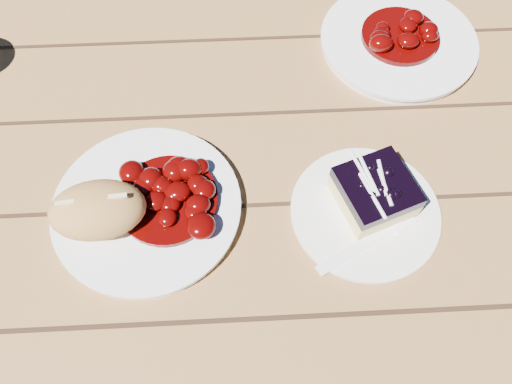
{
  "coord_description": "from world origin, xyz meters",
  "views": [
    {
      "loc": [
        0.35,
        -0.4,
        1.37
      ],
      "look_at": [
        0.37,
        -0.09,
        0.81
      ],
      "focal_mm": 35.0,
      "sensor_mm": 36.0,
      "label": 1
    }
  ],
  "objects_px": {
    "picnic_table": "(44,216)",
    "blueberry_cake": "(375,192)",
    "main_plate": "(147,208)",
    "dessert_plate": "(365,213)",
    "bread_roll": "(98,210)",
    "second_plate": "(398,42)"
  },
  "relations": [
    {
      "from": "picnic_table",
      "to": "blueberry_cake",
      "type": "bearing_deg",
      "value": -9.3
    },
    {
      "from": "main_plate",
      "to": "dessert_plate",
      "type": "relative_size",
      "value": 1.27
    },
    {
      "from": "bread_roll",
      "to": "second_plate",
      "type": "relative_size",
      "value": 0.49
    },
    {
      "from": "bread_roll",
      "to": "second_plate",
      "type": "height_order",
      "value": "bread_roll"
    },
    {
      "from": "dessert_plate",
      "to": "blueberry_cake",
      "type": "height_order",
      "value": "blueberry_cake"
    },
    {
      "from": "blueberry_cake",
      "to": "dessert_plate",
      "type": "bearing_deg",
      "value": -143.55
    },
    {
      "from": "bread_roll",
      "to": "second_plate",
      "type": "distance_m",
      "value": 0.56
    },
    {
      "from": "picnic_table",
      "to": "dessert_plate",
      "type": "relative_size",
      "value": 10.0
    },
    {
      "from": "bread_roll",
      "to": "dessert_plate",
      "type": "xyz_separation_m",
      "value": [
        0.36,
        -0.0,
        -0.04
      ]
    },
    {
      "from": "bread_roll",
      "to": "blueberry_cake",
      "type": "distance_m",
      "value": 0.37
    },
    {
      "from": "blueberry_cake",
      "to": "picnic_table",
      "type": "bearing_deg",
      "value": 150.83
    },
    {
      "from": "blueberry_cake",
      "to": "bread_roll",
      "type": "bearing_deg",
      "value": 162.47
    },
    {
      "from": "bread_roll",
      "to": "blueberry_cake",
      "type": "xyz_separation_m",
      "value": [
        0.37,
        0.01,
        -0.01
      ]
    },
    {
      "from": "picnic_table",
      "to": "dessert_plate",
      "type": "distance_m",
      "value": 0.55
    },
    {
      "from": "picnic_table",
      "to": "main_plate",
      "type": "bearing_deg",
      "value": -20.58
    },
    {
      "from": "main_plate",
      "to": "blueberry_cake",
      "type": "xyz_separation_m",
      "value": [
        0.31,
        -0.01,
        0.03
      ]
    },
    {
      "from": "dessert_plate",
      "to": "picnic_table",
      "type": "bearing_deg",
      "value": 168.91
    },
    {
      "from": "main_plate",
      "to": "second_plate",
      "type": "height_order",
      "value": "same"
    },
    {
      "from": "picnic_table",
      "to": "bread_roll",
      "type": "xyz_separation_m",
      "value": [
        0.16,
        -0.1,
        0.21
      ]
    },
    {
      "from": "bread_roll",
      "to": "blueberry_cake",
      "type": "relative_size",
      "value": 1.07
    },
    {
      "from": "blueberry_cake",
      "to": "second_plate",
      "type": "xyz_separation_m",
      "value": [
        0.09,
        0.3,
        -0.03
      ]
    },
    {
      "from": "second_plate",
      "to": "picnic_table",
      "type": "bearing_deg",
      "value": -161.11
    }
  ]
}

